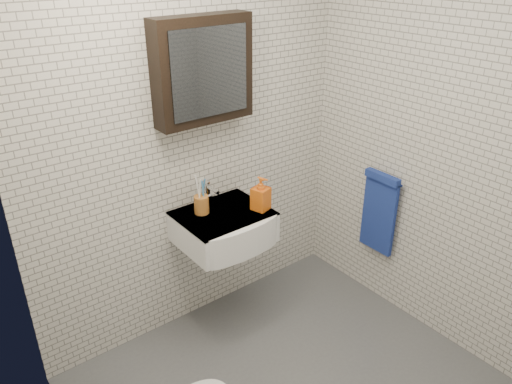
% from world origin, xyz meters
% --- Properties ---
extents(room_shell, '(2.22, 2.02, 2.51)m').
position_xyz_m(room_shell, '(0.00, 0.00, 1.47)').
color(room_shell, silver).
rests_on(room_shell, ground).
extents(washbasin, '(0.55, 0.50, 0.20)m').
position_xyz_m(washbasin, '(0.05, 0.73, 0.76)').
color(washbasin, white).
rests_on(washbasin, room_shell).
extents(faucet, '(0.06, 0.20, 0.15)m').
position_xyz_m(faucet, '(0.05, 0.93, 0.92)').
color(faucet, silver).
rests_on(faucet, washbasin).
extents(mirror_cabinet, '(0.60, 0.15, 0.60)m').
position_xyz_m(mirror_cabinet, '(0.05, 0.93, 1.70)').
color(mirror_cabinet, black).
rests_on(mirror_cabinet, room_shell).
extents(towel_rail, '(0.09, 0.30, 0.58)m').
position_xyz_m(towel_rail, '(1.04, 0.35, 0.72)').
color(towel_rail, silver).
rests_on(towel_rail, room_shell).
extents(toothbrush_cup, '(0.12, 0.12, 0.25)m').
position_xyz_m(toothbrush_cup, '(-0.05, 0.86, 0.91)').
color(toothbrush_cup, '#A8672A').
rests_on(toothbrush_cup, washbasin).
extents(soap_bottle, '(0.12, 0.12, 0.22)m').
position_xyz_m(soap_bottle, '(0.27, 0.67, 0.96)').
color(soap_bottle, orange).
rests_on(soap_bottle, washbasin).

